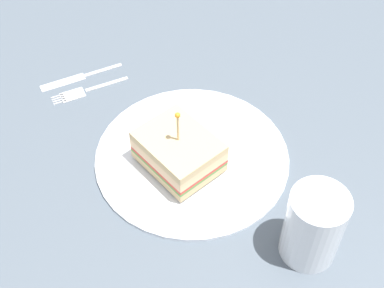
{
  "coord_description": "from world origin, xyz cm",
  "views": [
    {
      "loc": [
        31.47,
        35.02,
        56.97
      ],
      "look_at": [
        0.0,
        0.0,
        2.88
      ],
      "focal_mm": 50.3,
      "sensor_mm": 36.0,
      "label": 1
    }
  ],
  "objects": [
    {
      "name": "ground_plane",
      "position": [
        0.0,
        0.0,
        -1.0
      ],
      "size": [
        117.8,
        117.8,
        2.0
      ],
      "primitive_type": "cube",
      "color": "#4C5660"
    },
    {
      "name": "plate",
      "position": [
        0.0,
        0.0,
        0.44
      ],
      "size": [
        26.54,
        26.54,
        0.88
      ],
      "primitive_type": "cylinder",
      "color": "white",
      "rests_on": "ground_plane"
    },
    {
      "name": "sandwich_half_center",
      "position": [
        2.36,
        0.05,
        3.24
      ],
      "size": [
        8.27,
        10.42,
        9.48
      ],
      "color": "tan",
      "rests_on": "plate"
    },
    {
      "name": "drink_glass",
      "position": [
        -0.72,
        19.76,
        4.48
      ],
      "size": [
        6.74,
        6.74,
        10.11
      ],
      "color": "beige",
      "rests_on": "ground_plane"
    },
    {
      "name": "fork",
      "position": [
        3.98,
        -20.95,
        0.17
      ],
      "size": [
        11.72,
        4.52,
        0.35
      ],
      "color": "silver",
      "rests_on": "ground_plane"
    },
    {
      "name": "knife",
      "position": [
        2.68,
        -24.14,
        0.18
      ],
      "size": [
        13.03,
        4.68,
        0.35
      ],
      "color": "silver",
      "rests_on": "ground_plane"
    }
  ]
}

